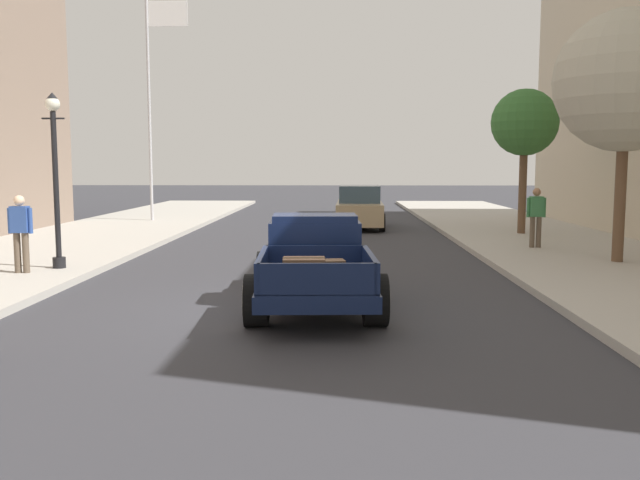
% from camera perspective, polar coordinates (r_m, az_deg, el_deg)
% --- Properties ---
extents(ground_plane, '(140.00, 140.00, 0.00)m').
position_cam_1_polar(ground_plane, '(11.58, -2.71, -5.80)').
color(ground_plane, '#333338').
extents(hotrod_truck_navy, '(2.34, 5.00, 1.58)m').
position_cam_1_polar(hotrod_truck_navy, '(11.77, -0.46, -1.87)').
color(hotrod_truck_navy, '#0F1938').
rests_on(hotrod_truck_navy, ground).
extents(car_background_tan, '(1.95, 4.34, 1.65)m').
position_cam_1_polar(car_background_tan, '(26.12, 3.34, 2.67)').
color(car_background_tan, tan).
rests_on(car_background_tan, ground).
extents(pedestrian_sidewalk_left, '(0.53, 0.22, 1.65)m').
position_cam_1_polar(pedestrian_sidewalk_left, '(15.64, -23.91, 0.85)').
color(pedestrian_sidewalk_left, brown).
rests_on(pedestrian_sidewalk_left, sidewalk_left).
extents(pedestrian_sidewalk_right, '(0.53, 0.22, 1.65)m').
position_cam_1_polar(pedestrian_sidewalk_right, '(19.68, 17.73, 2.11)').
color(pedestrian_sidewalk_right, brown).
rests_on(pedestrian_sidewalk_right, sidewalk_right).
extents(street_lamp_near, '(0.50, 0.32, 3.85)m').
position_cam_1_polar(street_lamp_near, '(16.01, -21.41, 5.73)').
color(street_lamp_near, black).
rests_on(street_lamp_near, sidewalk_left).
extents(flagpole, '(1.74, 0.16, 9.16)m').
position_cam_1_polar(flagpole, '(29.07, -13.80, 12.75)').
color(flagpole, '#B2B2B7').
rests_on(flagpole, sidewalk_left).
extents(street_tree_nearest, '(3.28, 3.28, 5.86)m').
position_cam_1_polar(street_tree_nearest, '(17.55, 24.35, 12.06)').
color(street_tree_nearest, brown).
rests_on(street_tree_nearest, sidewalk_right).
extents(street_tree_second, '(2.20, 2.20, 4.78)m').
position_cam_1_polar(street_tree_second, '(23.65, 16.86, 9.37)').
color(street_tree_second, brown).
rests_on(street_tree_second, sidewalk_right).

